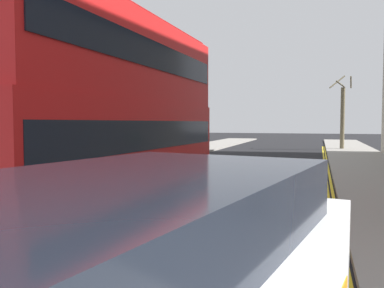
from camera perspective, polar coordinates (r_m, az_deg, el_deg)
name	(u,v)px	position (r m, az deg, el deg)	size (l,w,h in m)	color
sidewalk_left	(81,173)	(18.93, -15.73, -4.09)	(4.00, 80.00, 0.14)	gray
kerb_line_outer	(333,196)	(13.83, 19.74, -7.07)	(0.10, 56.00, 0.01)	yellow
kerb_line_inner	(328,196)	(13.83, 19.07, -7.06)	(0.10, 56.00, 0.01)	yellow
double_decker_bus_away	(117,102)	(12.28, -10.80, 5.97)	(3.09, 10.89, 5.64)	red
street_tree_near	(343,115)	(36.65, 20.93, 3.92)	(1.89, 1.87, 6.44)	#6B6047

